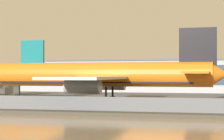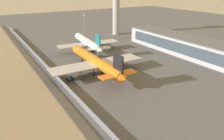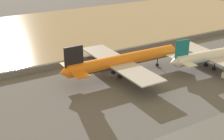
{
  "view_description": "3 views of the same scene",
  "coord_description": "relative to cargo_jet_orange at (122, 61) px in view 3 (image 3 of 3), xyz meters",
  "views": [
    {
      "loc": [
        20.35,
        -78.44,
        5.75
      ],
      "look_at": [
        0.33,
        0.97,
        6.45
      ],
      "focal_mm": 70.0,
      "sensor_mm": 36.0,
      "label": 1
    },
    {
      "loc": [
        81.5,
        -40.88,
        38.57
      ],
      "look_at": [
        2.41,
        7.64,
        2.04
      ],
      "focal_mm": 35.0,
      "sensor_mm": 36.0,
      "label": 2
    },
    {
      "loc": [
        55.5,
        91.74,
        45.85
      ],
      "look_at": [
        2.15,
        3.37,
        3.29
      ],
      "focal_mm": 50.0,
      "sensor_mm": 36.0,
      "label": 3
    }
  ],
  "objects": [
    {
      "name": "passenger_jet_white_teal",
      "position": [
        -35.0,
        12.71,
        -0.29
      ],
      "size": [
        44.18,
        37.89,
        13.46
      ],
      "color": "white",
      "rests_on": "ground"
    },
    {
      "name": "waterfront_lagoon",
      "position": [
        2.86,
        -73.23,
        -5.42
      ],
      "size": [
        320.0,
        98.0,
        0.01
      ],
      "color": "#937F60",
      "rests_on": "ground"
    },
    {
      "name": "shoreline_seawall",
      "position": [
        2.86,
        -22.73,
        -5.18
      ],
      "size": [
        320.0,
        3.0,
        0.5
      ],
      "color": "#474238",
      "rests_on": "ground"
    },
    {
      "name": "cargo_jet_orange",
      "position": [
        0.0,
        0.0,
        0.0
      ],
      "size": [
        50.53,
        43.3,
        14.22
      ],
      "color": "orange",
      "rests_on": "ground"
    },
    {
      "name": "baggage_tug",
      "position": [
        1.22,
        -13.55,
        -4.62
      ],
      "size": [
        3.54,
        2.52,
        1.8
      ],
      "color": "#1E2328",
      "rests_on": "ground"
    },
    {
      "name": "ground_plane",
      "position": [
        2.86,
        -2.23,
        -5.43
      ],
      "size": [
        500.0,
        500.0,
        0.0
      ],
      "primitive_type": "plane",
      "color": "#565659"
    },
    {
      "name": "perimeter_fence",
      "position": [
        2.86,
        -18.23,
        -4.26
      ],
      "size": [
        280.0,
        0.1,
        2.33
      ],
      "color": "slate",
      "rests_on": "ground"
    }
  ]
}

